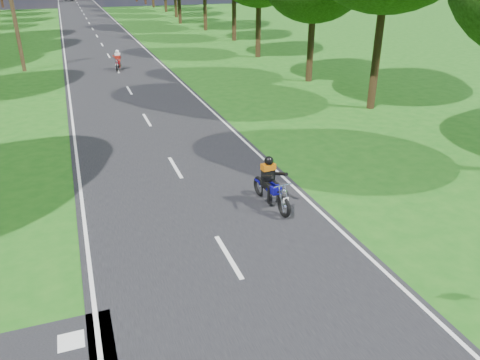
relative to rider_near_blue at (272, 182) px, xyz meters
name	(u,v)px	position (x,y,z in m)	size (l,w,h in m)	color
ground	(258,307)	(-2.08, -4.16, -0.79)	(160.00, 160.00, 0.00)	#185212
main_road	(93,29)	(-2.08, 45.84, -0.78)	(7.00, 140.00, 0.02)	black
road_markings	(93,31)	(-2.22, 43.97, -0.76)	(7.40, 140.00, 0.01)	silver
telegraph_pole	(13,8)	(-8.08, 23.84, 3.29)	(1.20, 0.26, 8.00)	#382616
rider_near_blue	(272,182)	(0.00, 0.00, 0.00)	(0.61, 1.84, 1.53)	#110D95
rider_far_red	(118,60)	(-1.98, 21.94, -0.10)	(0.54, 1.61, 1.34)	#B10D1E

